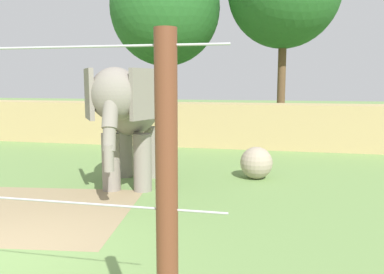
# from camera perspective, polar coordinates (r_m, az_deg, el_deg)

# --- Properties ---
(dirt_patch) EXTENTS (4.88, 4.54, 0.01)m
(dirt_patch) POSITION_cam_1_polar(r_m,az_deg,el_deg) (9.94, -21.84, -9.84)
(dirt_patch) COLOR #937F5B
(dirt_patch) RESTS_ON ground
(embankment_wall) EXTENTS (36.00, 1.80, 1.96)m
(embankment_wall) POSITION_cam_1_polar(r_m,az_deg,el_deg) (18.84, -1.87, 1.91)
(embankment_wall) COLOR tan
(embankment_wall) RESTS_ON ground
(elephant) EXTENTS (2.10, 4.41, 3.28)m
(elephant) POSITION_cam_1_polar(r_m,az_deg,el_deg) (11.22, -8.91, 3.90)
(elephant) COLOR gray
(elephant) RESTS_ON ground
(enrichment_ball) EXTENTS (0.98, 0.98, 0.98)m
(enrichment_ball) POSITION_cam_1_polar(r_m,az_deg,el_deg) (12.34, 9.16, -3.65)
(enrichment_ball) COLOR gray
(enrichment_ball) RESTS_ON ground
(tree_left_of_centre) EXTENTS (6.24, 6.24, 10.39)m
(tree_left_of_centre) POSITION_cam_1_polar(r_m,az_deg,el_deg) (23.96, -3.85, 17.85)
(tree_left_of_centre) COLOR brown
(tree_left_of_centre) RESTS_ON ground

